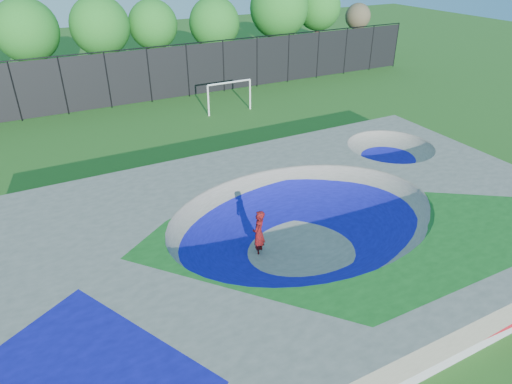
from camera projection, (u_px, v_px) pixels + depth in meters
ground at (303, 245)px, 18.29m from camera, size 120.00×120.00×0.00m
skate_deck at (304, 229)px, 17.93m from camera, size 22.00×14.00×1.50m
skater at (259, 233)px, 17.29m from camera, size 0.83×0.82×1.93m
skateboard at (259, 253)px, 17.74m from camera, size 0.67×0.74×0.05m
soccer_goal at (229, 91)px, 31.71m from camera, size 3.34×0.12×2.21m
fence at (149, 74)px, 33.56m from camera, size 48.09×0.09×4.04m
treeline at (91, 26)px, 34.86m from camera, size 51.87×6.70×8.33m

